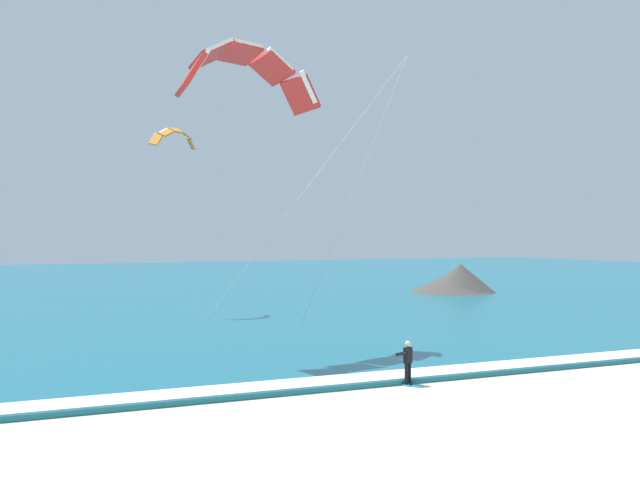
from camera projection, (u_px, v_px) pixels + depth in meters
sea at (135, 285)px, 84.27m from camera, size 200.00×120.00×0.20m
surf_foam at (424, 372)px, 30.58m from camera, size 200.00×1.69×0.04m
surfboard at (408, 385)px, 29.03m from camera, size 1.02×1.45×0.09m
kitesurfer at (407, 360)px, 29.04m from camera, size 0.67×0.66×1.69m
kite_primary at (246, 69)px, 35.40m from camera, size 7.74×10.20×13.39m
kite_distant at (175, 136)px, 52.43m from camera, size 3.52×2.13×1.38m
headland_right at (456, 281)px, 72.33m from camera, size 8.90×8.90×2.88m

